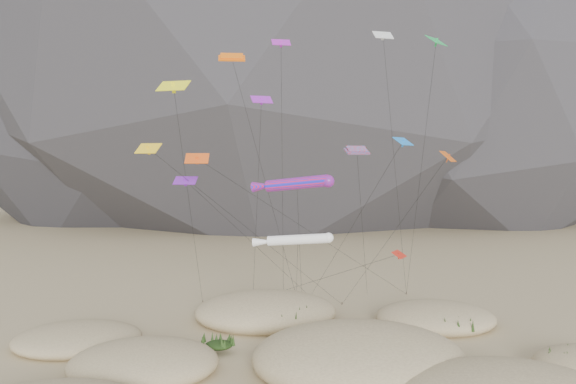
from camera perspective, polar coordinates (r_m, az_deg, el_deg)
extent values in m
ellipsoid|color=#2B2B30|center=(165.28, -15.63, 12.95)|extent=(136.20, 127.83, 116.00)
ellipsoid|color=black|center=(160.94, 18.58, 11.01)|extent=(130.55, 126.41, 100.00)
ellipsoid|color=#CCB789|center=(44.13, -14.44, -16.50)|extent=(10.99, 9.34, 2.96)
ellipsoid|color=#CCB789|center=(43.26, 7.22, -16.36)|extent=(15.86, 13.48, 4.47)
ellipsoid|color=#CCB789|center=(55.97, -2.30, -12.02)|extent=(13.85, 11.77, 3.56)
ellipsoid|color=#CCB789|center=(56.25, 14.74, -12.24)|extent=(11.36, 9.66, 2.75)
ellipsoid|color=#CCB789|center=(51.96, -20.59, -13.77)|extent=(10.62, 9.03, 2.21)
ellipsoid|color=black|center=(44.32, -12.92, -16.22)|extent=(3.09, 2.64, 0.93)
ellipsoid|color=black|center=(46.93, -7.05, -15.18)|extent=(2.27, 1.94, 0.68)
ellipsoid|color=black|center=(42.77, 7.86, -16.46)|extent=(3.74, 3.20, 1.12)
ellipsoid|color=black|center=(45.52, 11.69, -15.41)|extent=(2.53, 2.16, 0.76)
ellipsoid|color=black|center=(42.88, 6.84, -16.69)|extent=(2.31, 1.97, 0.69)
ellipsoid|color=black|center=(48.04, 26.30, -15.17)|extent=(2.39, 2.05, 0.72)
ellipsoid|color=black|center=(55.07, -1.62, -12.06)|extent=(3.11, 2.66, 0.93)
ellipsoid|color=black|center=(52.41, 0.68, -12.96)|extent=(2.65, 2.26, 0.79)
ellipsoid|color=black|center=(55.98, 15.43, -12.24)|extent=(2.57, 2.20, 0.77)
ellipsoid|color=black|center=(53.44, 16.75, -13.11)|extent=(2.47, 2.12, 0.74)
ellipsoid|color=black|center=(52.01, -22.32, -13.78)|extent=(2.02, 1.73, 0.61)
ellipsoid|color=black|center=(52.48, -20.60, -13.71)|extent=(1.77, 1.52, 0.53)
cylinder|color=#3F2D1E|center=(63.33, -3.59, -10.84)|extent=(0.08, 0.08, 0.30)
cylinder|color=#3F2D1E|center=(62.07, -0.46, -11.12)|extent=(0.08, 0.08, 0.30)
cylinder|color=#3F2D1E|center=(64.92, 2.27, -10.49)|extent=(0.08, 0.08, 0.30)
cylinder|color=#3F2D1E|center=(61.83, 5.50, -11.19)|extent=(0.08, 0.08, 0.30)
cylinder|color=#3F2D1E|center=(63.50, 11.84, -10.86)|extent=(0.08, 0.08, 0.30)
cylinder|color=#3F2D1E|center=(61.02, -5.45, -11.39)|extent=(0.08, 0.08, 0.30)
cylinder|color=#3F2D1E|center=(67.54, 11.93, -10.02)|extent=(0.08, 0.08, 0.30)
cylinder|color=#3F2D1E|center=(62.72, -8.65, -11.01)|extent=(0.08, 0.08, 0.30)
cylinder|color=red|center=(48.08, 0.91, 0.88)|extent=(5.53, 3.57, 1.62)
sphere|color=red|center=(47.07, 4.08, 1.10)|extent=(1.08, 1.08, 1.08)
cone|color=red|center=(49.34, -2.42, 0.61)|extent=(2.50, 1.91, 1.16)
cylinder|color=black|center=(54.59, 1.20, -6.00)|extent=(1.69, 11.64, 13.56)
cylinder|color=white|center=(46.52, 1.01, -4.86)|extent=(5.15, 1.99, 1.16)
sphere|color=white|center=(46.20, 4.13, -4.66)|extent=(0.85, 0.85, 0.85)
cone|color=white|center=(47.03, -2.36, -5.08)|extent=(2.18, 1.20, 0.87)
cylinder|color=black|center=(55.64, 0.91, -8.22)|extent=(1.46, 16.93, 8.98)
cube|color=orange|center=(53.97, -5.73, 13.37)|extent=(2.50, 1.06, 0.74)
cube|color=orange|center=(54.01, -5.74, 13.57)|extent=(2.13, 0.83, 0.72)
cylinder|color=black|center=(57.88, -2.10, 0.24)|extent=(7.03, 9.36, 25.05)
cube|color=red|center=(51.88, 7.02, 4.13)|extent=(2.46, 1.55, 0.64)
cube|color=red|center=(51.88, 7.02, 4.36)|extent=(2.07, 1.26, 0.63)
cylinder|color=black|center=(59.08, 7.60, -3.95)|extent=(3.99, 13.02, 16.37)
cube|color=#1C84EF|center=(45.31, 11.62, 5.07)|extent=(1.93, 1.92, 0.66)
cube|color=#1C84EF|center=(45.31, 11.62, 4.88)|extent=(0.29, 0.29, 0.61)
cylinder|color=black|center=(54.46, 6.14, -4.17)|extent=(5.11, 19.17, 16.97)
cube|color=#E54F15|center=(44.58, -9.23, 3.39)|extent=(1.91, 1.00, 0.83)
cube|color=#E54F15|center=(44.58, -9.23, 3.19)|extent=(0.24, 0.32, 0.61)
cylinder|color=black|center=(54.80, 3.47, -4.82)|extent=(22.44, 18.67, 15.63)
cube|color=purple|center=(51.94, -2.70, 9.37)|extent=(2.10, 1.42, 0.76)
cube|color=purple|center=(51.92, -2.70, 9.21)|extent=(0.28, 0.29, 0.65)
cylinder|color=black|center=(56.75, -3.19, -1.79)|extent=(0.74, 9.89, 21.04)
cube|color=silver|center=(56.75, 9.63, 15.45)|extent=(2.04, 1.24, 0.84)
cube|color=silver|center=(56.72, 9.63, 15.30)|extent=(0.28, 0.34, 0.63)
cylinder|color=black|center=(60.62, 10.89, 1.54)|extent=(5.38, 9.32, 27.54)
cube|color=#FCF71A|center=(46.42, -11.57, 10.53)|extent=(2.81, 2.09, 0.95)
cube|color=#FCF71A|center=(46.40, -11.56, 10.35)|extent=(0.38, 0.36, 0.86)
cylinder|color=black|center=(53.62, -9.89, -1.92)|extent=(1.08, 15.01, 21.42)
cube|color=purple|center=(48.13, -10.38, 1.16)|extent=(2.09, 1.38, 0.68)
cube|color=purple|center=(48.14, -10.38, 0.98)|extent=(0.26, 0.22, 0.67)
cylinder|color=black|center=(55.92, -3.16, -5.62)|extent=(12.42, 14.84, 13.78)
cube|color=red|center=(47.29, 11.23, -6.23)|extent=(1.56, 1.75, 0.53)
cube|color=red|center=(47.31, 11.23, -6.41)|extent=(0.22, 0.23, 0.54)
cylinder|color=black|center=(54.84, 2.78, -8.99)|extent=(11.82, 16.57, 7.76)
cube|color=#F05A0C|center=(51.55, 15.95, 3.49)|extent=(2.09, 2.47, 0.97)
cube|color=#F05A0C|center=(51.55, 15.95, 3.33)|extent=(0.42, 0.40, 0.74)
cylinder|color=black|center=(56.01, 10.30, -4.59)|extent=(7.54, 10.71, 15.83)
cube|color=green|center=(54.58, 14.83, 14.63)|extent=(2.41, 2.34, 0.87)
cube|color=green|center=(54.55, 14.83, 14.48)|extent=(0.38, 0.38, 0.76)
cylinder|color=black|center=(59.65, 13.22, 0.93)|extent=(1.24, 12.59, 26.37)
cube|color=#AD20BC|center=(50.90, -0.71, 14.96)|extent=(1.70, 0.96, 0.68)
cube|color=#AD20BC|center=(50.87, -0.71, 14.80)|extent=(0.22, 0.24, 0.55)
cylinder|color=black|center=(55.04, -0.57, 0.56)|extent=(0.96, 10.33, 25.83)
cube|color=yellow|center=(46.14, -14.01, 4.32)|extent=(2.23, 1.77, 0.84)
cube|color=yellow|center=(46.13, -14.01, 4.13)|extent=(0.34, 0.36, 0.67)
cylinder|color=black|center=(52.75, -2.90, -4.69)|extent=(18.09, 13.54, 16.43)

